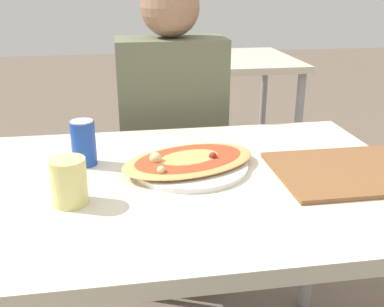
{
  "coord_description": "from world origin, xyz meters",
  "views": [
    {
      "loc": [
        -0.17,
        -1.04,
        1.23
      ],
      "look_at": [
        0.0,
        0.02,
        0.82
      ],
      "focal_mm": 42.0,
      "sensor_mm": 36.0,
      "label": 1
    }
  ],
  "objects_px": {
    "person_seated": "(172,116)",
    "soda_can": "(84,143)",
    "drink_glass": "(69,182)",
    "dining_table": "(193,206)",
    "chair_far_seated": "(170,160)",
    "pizza_main": "(189,162)"
  },
  "relations": [
    {
      "from": "person_seated",
      "to": "soda_can",
      "type": "distance_m",
      "value": 0.58
    },
    {
      "from": "soda_can",
      "to": "drink_glass",
      "type": "distance_m",
      "value": 0.23
    },
    {
      "from": "dining_table",
      "to": "chair_far_seated",
      "type": "height_order",
      "value": "chair_far_seated"
    },
    {
      "from": "soda_can",
      "to": "person_seated",
      "type": "bearing_deg",
      "value": 58.57
    },
    {
      "from": "dining_table",
      "to": "chair_far_seated",
      "type": "xyz_separation_m",
      "value": [
        0.02,
        0.74,
        -0.17
      ]
    },
    {
      "from": "person_seated",
      "to": "dining_table",
      "type": "bearing_deg",
      "value": 88.15
    },
    {
      "from": "dining_table",
      "to": "person_seated",
      "type": "height_order",
      "value": "person_seated"
    },
    {
      "from": "dining_table",
      "to": "person_seated",
      "type": "xyz_separation_m",
      "value": [
        0.02,
        0.63,
        0.06
      ]
    },
    {
      "from": "chair_far_seated",
      "to": "drink_glass",
      "type": "xyz_separation_m",
      "value": [
        -0.32,
        -0.83,
        0.3
      ]
    },
    {
      "from": "chair_far_seated",
      "to": "person_seated",
      "type": "relative_size",
      "value": 0.7
    },
    {
      "from": "soda_can",
      "to": "pizza_main",
      "type": "bearing_deg",
      "value": -14.99
    },
    {
      "from": "chair_far_seated",
      "to": "drink_glass",
      "type": "relative_size",
      "value": 8.12
    },
    {
      "from": "person_seated",
      "to": "soda_can",
      "type": "height_order",
      "value": "person_seated"
    },
    {
      "from": "chair_far_seated",
      "to": "soda_can",
      "type": "height_order",
      "value": "soda_can"
    },
    {
      "from": "chair_far_seated",
      "to": "soda_can",
      "type": "xyz_separation_m",
      "value": [
        -0.3,
        -0.6,
        0.31
      ]
    },
    {
      "from": "person_seated",
      "to": "soda_can",
      "type": "bearing_deg",
      "value": 58.57
    },
    {
      "from": "soda_can",
      "to": "drink_glass",
      "type": "xyz_separation_m",
      "value": [
        -0.02,
        -0.23,
        -0.01
      ]
    },
    {
      "from": "person_seated",
      "to": "pizza_main",
      "type": "height_order",
      "value": "person_seated"
    },
    {
      "from": "dining_table",
      "to": "drink_glass",
      "type": "distance_m",
      "value": 0.34
    },
    {
      "from": "person_seated",
      "to": "drink_glass",
      "type": "height_order",
      "value": "person_seated"
    },
    {
      "from": "pizza_main",
      "to": "drink_glass",
      "type": "relative_size",
      "value": 3.94
    },
    {
      "from": "chair_far_seated",
      "to": "pizza_main",
      "type": "relative_size",
      "value": 2.06
    }
  ]
}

